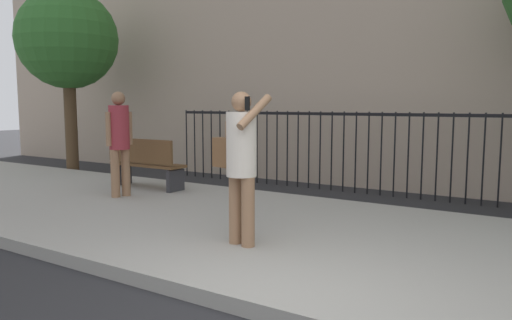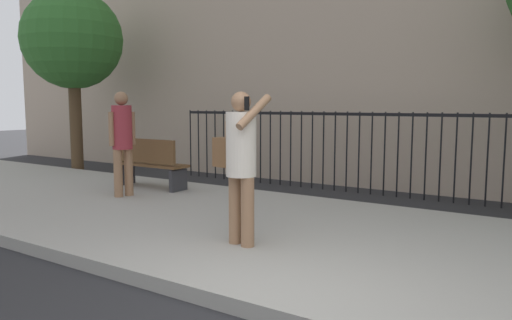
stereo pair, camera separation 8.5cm
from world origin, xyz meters
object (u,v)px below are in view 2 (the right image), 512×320
pedestrian_walking (122,137)px  pedestrian_on_phone (240,157)px  street_tree_near (72,41)px  street_bench (148,162)px

pedestrian_walking → pedestrian_on_phone: bearing=-20.7°
pedestrian_on_phone → street_tree_near: bearing=156.1°
street_tree_near → street_bench: bearing=-17.6°
pedestrian_walking → street_bench: size_ratio=1.13×
pedestrian_on_phone → pedestrian_walking: pedestrian_walking is taller
pedestrian_walking → street_tree_near: bearing=153.4°
street_bench → street_tree_near: size_ratio=0.35×
pedestrian_on_phone → street_bench: bearing=150.1°
street_tree_near → pedestrian_walking: bearing=-26.6°
pedestrian_walking → street_bench: (-0.25, 0.81, -0.54)m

